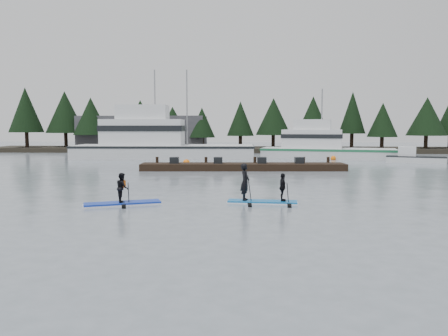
# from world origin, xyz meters

# --- Properties ---
(ground) EXTENTS (160.00, 160.00, 0.00)m
(ground) POSITION_xyz_m (0.00, 0.00, 0.00)
(ground) COLOR slate
(ground) RESTS_ON ground
(far_shore) EXTENTS (70.00, 8.00, 0.60)m
(far_shore) POSITION_xyz_m (0.00, 42.00, 0.30)
(far_shore) COLOR #2D281E
(far_shore) RESTS_ON ground
(treeline) EXTENTS (60.00, 4.00, 8.00)m
(treeline) POSITION_xyz_m (0.00, 42.00, 0.00)
(treeline) COLOR black
(treeline) RESTS_ON ground
(waterfront_building) EXTENTS (18.00, 6.00, 5.00)m
(waterfront_building) POSITION_xyz_m (-14.00, 44.00, 2.50)
(waterfront_building) COLOR #4C4C51
(waterfront_building) RESTS_ON ground
(fishing_boat_large) EXTENTS (19.78, 6.12, 10.85)m
(fishing_boat_large) POSITION_xyz_m (-8.60, 29.06, 0.84)
(fishing_boat_large) COLOR silver
(fishing_boat_large) RESTS_ON ground
(fishing_boat_medium) EXTENTS (14.74, 7.03, 8.49)m
(fishing_boat_medium) POSITION_xyz_m (9.61, 29.68, 0.60)
(fishing_boat_medium) COLOR silver
(fishing_boat_medium) RESTS_ON ground
(skiff) EXTENTS (5.52, 3.24, 0.62)m
(skiff) POSITION_xyz_m (17.51, 24.24, 0.31)
(skiff) COLOR silver
(skiff) RESTS_ON ground
(floating_dock) EXTENTS (16.36, 3.12, 0.54)m
(floating_dock) POSITION_xyz_m (0.94, 15.96, 0.27)
(floating_dock) COLOR black
(floating_dock) RESTS_ON ground
(buoy_b) EXTENTS (0.63, 0.63, 0.63)m
(buoy_b) POSITION_xyz_m (-4.33, 20.80, 0.00)
(buoy_b) COLOR orange
(buoy_b) RESTS_ON ground
(buoy_a) EXTENTS (0.55, 0.55, 0.55)m
(buoy_a) POSITION_xyz_m (-14.51, 26.60, 0.00)
(buoy_a) COLOR orange
(buoy_a) RESTS_ON ground
(buoy_d) EXTENTS (0.49, 0.49, 0.49)m
(buoy_d) POSITION_xyz_m (2.12, 18.90, 0.00)
(buoy_d) COLOR orange
(buoy_d) RESTS_ON ground
(buoy_c) EXTENTS (0.54, 0.54, 0.54)m
(buoy_c) POSITION_xyz_m (10.25, 27.44, 0.00)
(buoy_c) COLOR orange
(buoy_c) RESTS_ON ground
(paddleboard_solo) EXTENTS (3.38, 1.97, 1.86)m
(paddleboard_solo) POSITION_xyz_m (-4.16, -0.00, 0.47)
(paddleboard_solo) COLOR #122FA8
(paddleboard_solo) RESTS_ON ground
(paddleboard_duo) EXTENTS (3.18, 1.24, 2.26)m
(paddleboard_duo) POSITION_xyz_m (1.98, 0.82, 0.65)
(paddleboard_duo) COLOR #1266AF
(paddleboard_duo) RESTS_ON ground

